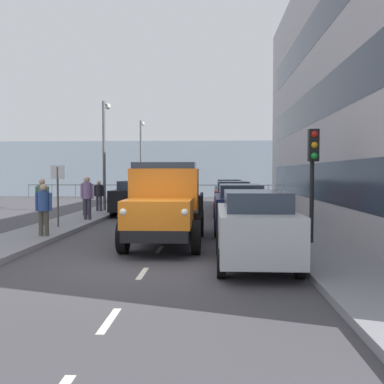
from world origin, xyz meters
name	(u,v)px	position (x,y,z in m)	size (l,w,h in m)	color
ground_plane	(177,224)	(0.00, -7.94, 0.00)	(80.00, 80.00, 0.00)	#423F44
sidewalk_left	(284,223)	(-4.41, -7.94, 0.07)	(2.02, 37.17, 0.15)	gray
sidewalk_right	(72,222)	(4.41, -7.94, 0.07)	(2.02, 37.17, 0.15)	gray
road_centreline_markings	(175,227)	(0.00, -7.01, 0.00)	(0.12, 32.52, 0.01)	silver
sea_horizon	(197,169)	(0.00, -29.53, 2.50)	(80.00, 0.80, 5.00)	#8C9EAD
seawall_railing	(195,188)	(0.00, -25.93, 0.92)	(28.08, 0.08, 1.20)	#4C5156
truck_vintage_orange	(165,205)	(-0.08, -2.67, 1.18)	(2.17, 5.64, 2.43)	black
car_silver_kerbside_near	(255,227)	(-2.45, 0.01, 0.89)	(1.75, 4.00, 1.72)	#B7BABF
car_navy_kerbside_1	(240,207)	(-2.45, -5.76, 0.90)	(1.84, 4.59, 1.72)	navy
car_maroon_kerbside_2	(233,198)	(-2.45, -11.46, 0.90)	(1.87, 4.31, 1.72)	maroon
car_teal_kerbside_3	(229,193)	(-2.45, -17.15, 0.89)	(1.78, 3.96, 1.72)	#1E6670
car_black_oppositeside_0	(136,197)	(2.45, -12.15, 0.90)	(1.95, 4.67, 1.72)	black
pedestrian_with_bag	(44,206)	(3.83, -3.42, 1.10)	(0.53, 0.34, 1.63)	#4C473D
pedestrian_in_dark_coat	(42,198)	(4.99, -6.24, 1.19)	(0.53, 0.34, 1.75)	#4C473D
pedestrian_near_railing	(87,194)	(3.84, -8.23, 1.23)	(0.53, 0.34, 1.82)	#383342
pedestrian_by_lamp	(86,193)	(4.44, -10.08, 1.20)	(0.53, 0.34, 1.78)	#383342
pedestrian_strolling	(99,193)	(4.44, -12.35, 1.08)	(0.53, 0.34, 1.59)	#383342
traffic_light_near	(313,161)	(-4.29, -2.43, 2.47)	(0.28, 0.41, 3.20)	black
lamp_post_promenade	(105,145)	(4.31, -13.18, 3.65)	(0.32, 1.14, 5.79)	#59595B
lamp_post_far	(141,152)	(4.29, -24.88, 3.84)	(0.32, 1.14, 6.15)	#59595B
street_sign	(58,185)	(4.18, -5.66, 1.68)	(0.50, 0.07, 2.25)	#4C4C4C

